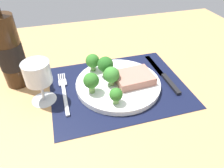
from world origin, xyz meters
TOP-DOWN VIEW (x-y plane):
  - ground_plane at (0.00, 0.00)cm, footprint 140.00×110.00cm
  - placemat at (0.00, 0.00)cm, footprint 40.22×31.44cm
  - plate at (0.00, 0.00)cm, footprint 25.33×25.33cm
  - steak at (4.58, -0.97)cm, footprint 11.43×9.06cm
  - broccoli_back_left at (-8.49, -2.46)cm, footprint 4.37×4.37cm
  - broccoli_near_fork at (-2.29, -0.76)cm, footprint 4.66×4.66cm
  - broccoli_center at (-5.93, 8.11)cm, footprint 4.38×4.38cm
  - broccoli_front_edge at (-3.33, -8.61)cm, footprint 3.52×3.52cm
  - broccoli_near_steak at (-2.81, 4.09)cm, footprint 4.85×4.85cm
  - fork at (-16.13, 1.42)cm, footprint 2.40×19.20cm
  - knife at (15.69, 0.53)cm, footprint 1.80×23.00cm
  - wine_bottle at (-28.97, 10.62)cm, footprint 7.40×7.40cm
  - wine_glass at (-21.80, -0.23)cm, footprint 7.01×7.01cm

SIDE VIEW (x-z plane):
  - ground_plane at x=0.00cm, z-range -3.00..0.00cm
  - placemat at x=0.00cm, z-range 0.00..0.30cm
  - fork at x=-16.13cm, z-range 0.30..0.80cm
  - knife at x=15.69cm, z-range 0.20..1.00cm
  - plate at x=0.00cm, z-range 0.30..1.90cm
  - steak at x=4.58cm, z-range 1.90..4.36cm
  - broccoli_front_edge at x=-3.33cm, z-range 2.34..7.02cm
  - broccoli_center at x=-5.93cm, z-range 2.43..8.12cm
  - broccoli_near_fork at x=-2.29cm, z-range 2.41..8.28cm
  - broccoli_back_left at x=-8.49cm, z-range 2.62..8.82cm
  - broccoli_near_steak at x=-2.81cm, z-range 2.56..9.05cm
  - wine_glass at x=-21.80cm, z-range 2.35..14.70cm
  - wine_bottle at x=-28.97cm, z-range -4.16..25.95cm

